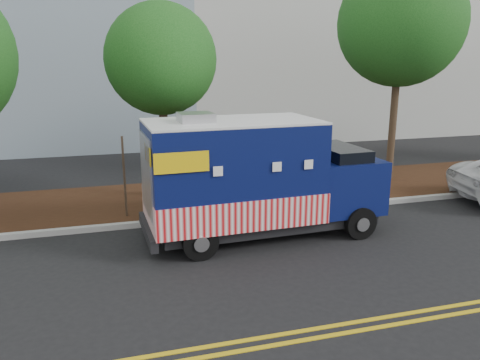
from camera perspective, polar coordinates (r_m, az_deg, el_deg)
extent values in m
plane|color=black|center=(11.89, -3.78, -7.23)|extent=(120.00, 120.00, 0.00)
cube|color=#9E9E99|center=(13.15, -5.07, -4.74)|extent=(120.00, 0.18, 0.15)
cube|color=black|center=(15.12, -6.58, -2.21)|extent=(120.00, 4.00, 0.15)
cube|color=gold|center=(8.06, 3.29, -18.55)|extent=(120.00, 0.10, 0.01)
cube|color=gold|center=(7.86, 3.92, -19.49)|extent=(120.00, 0.10, 0.01)
cylinder|color=#38281C|center=(14.79, -9.19, 4.15)|extent=(0.26, 0.26, 3.58)
sphere|color=#164C15|center=(14.55, -9.62, 14.34)|extent=(3.32, 3.32, 3.32)
cylinder|color=#38281C|center=(17.81, 18.16, 6.90)|extent=(0.26, 0.26, 4.52)
sphere|color=#164C15|center=(17.72, 19.04, 17.65)|extent=(4.31, 4.31, 4.31)
cube|color=#473828|center=(13.22, -13.90, 0.07)|extent=(0.06, 0.06, 2.40)
cube|color=black|center=(12.08, 3.11, -4.78)|extent=(5.57, 2.09, 0.27)
cube|color=#0A1349|center=(11.42, -0.93, 1.18)|extent=(4.21, 2.42, 2.35)
cube|color=red|center=(11.64, -0.92, -2.82)|extent=(4.25, 2.48, 0.74)
cube|color=white|center=(11.21, -0.96, 7.15)|extent=(4.21, 2.42, 0.06)
cube|color=#B7B7BA|center=(10.96, -5.41, 7.59)|extent=(0.82, 0.82, 0.22)
cube|color=#0A1349|center=(12.71, 11.85, -0.26)|extent=(1.85, 2.18, 1.37)
cube|color=black|center=(12.54, 11.81, 2.63)|extent=(1.06, 1.95, 0.64)
cube|color=black|center=(13.30, 15.13, -1.87)|extent=(0.16, 1.96, 0.29)
cube|color=black|center=(11.39, -11.15, -6.11)|extent=(0.27, 2.21, 0.27)
cube|color=#B7B7BA|center=(10.99, -11.34, 0.63)|extent=(0.11, 1.77, 1.86)
cube|color=#B7B7BA|center=(12.58, -1.23, 2.66)|extent=(1.77, 0.11, 1.08)
cube|color=yellow|center=(9.85, -7.12, 2.13)|extent=(1.18, 0.07, 0.44)
cube|color=yellow|center=(12.10, -9.29, 4.36)|extent=(1.18, 0.07, 0.44)
cylinder|color=black|center=(12.18, 14.39, -5.07)|extent=(0.83, 0.31, 0.82)
cylinder|color=black|center=(13.82, 9.98, -2.49)|extent=(0.83, 0.31, 0.82)
cylinder|color=black|center=(10.64, -4.89, -7.55)|extent=(0.83, 0.31, 0.82)
cylinder|color=black|center=(12.48, -7.03, -4.24)|extent=(0.83, 0.31, 0.82)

